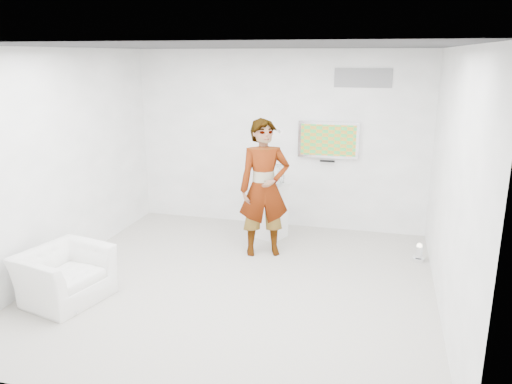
% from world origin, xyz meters
% --- Properties ---
extents(room, '(5.01, 5.01, 3.00)m').
position_xyz_m(room, '(0.00, 0.00, 1.50)').
color(room, '#A6A398').
rests_on(room, ground).
extents(tv, '(1.00, 0.08, 0.60)m').
position_xyz_m(tv, '(0.85, 2.45, 1.55)').
color(tv, silver).
rests_on(tv, room).
extents(logo_decal, '(0.90, 0.02, 0.30)m').
position_xyz_m(logo_decal, '(1.35, 2.49, 2.55)').
color(logo_decal, slate).
rests_on(logo_decal, room).
extents(person, '(0.87, 0.73, 2.03)m').
position_xyz_m(person, '(0.09, 1.12, 1.02)').
color(person, white).
rests_on(person, room).
extents(armchair, '(1.07, 1.15, 0.63)m').
position_xyz_m(armchair, '(-1.92, -0.93, 0.32)').
color(armchair, white).
rests_on(armchair, room).
extents(pedestal, '(0.57, 0.57, 0.90)m').
position_xyz_m(pedestal, '(0.04, 1.82, 0.45)').
color(pedestal, silver).
rests_on(pedestal, room).
extents(floor_uplight, '(0.22, 0.22, 0.26)m').
position_xyz_m(floor_uplight, '(2.34, 1.38, 0.13)').
color(floor_uplight, white).
rests_on(floor_uplight, room).
extents(vitrine, '(0.36, 0.36, 0.31)m').
position_xyz_m(vitrine, '(0.04, 1.82, 1.06)').
color(vitrine, silver).
rests_on(vitrine, pedestal).
extents(console, '(0.12, 0.16, 0.21)m').
position_xyz_m(console, '(0.04, 1.82, 1.01)').
color(console, silver).
rests_on(console, pedestal).
extents(wii_remote, '(0.11, 0.15, 0.04)m').
position_xyz_m(wii_remote, '(0.26, 1.35, 1.83)').
color(wii_remote, silver).
rests_on(wii_remote, person).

